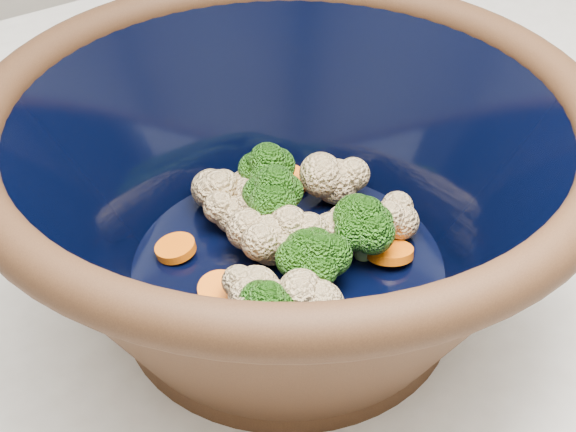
# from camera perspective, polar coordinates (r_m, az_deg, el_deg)

# --- Properties ---
(mixing_bowl) EXTENTS (0.46, 0.46, 0.16)m
(mixing_bowl) POSITION_cam_1_polar(r_m,az_deg,el_deg) (0.50, 0.00, 1.43)
(mixing_bowl) COLOR black
(mixing_bowl) RESTS_ON counter
(vegetable_pile) EXTENTS (0.16, 0.17, 0.05)m
(vegetable_pile) POSITION_cam_1_polar(r_m,az_deg,el_deg) (0.52, 0.16, -1.13)
(vegetable_pile) COLOR #608442
(vegetable_pile) RESTS_ON mixing_bowl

